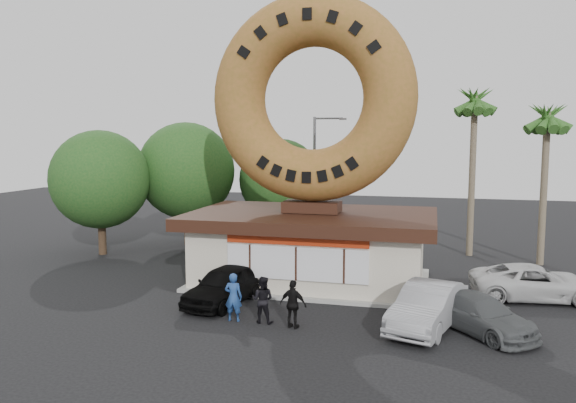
# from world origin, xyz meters

# --- Properties ---
(ground) EXTENTS (90.00, 90.00, 0.00)m
(ground) POSITION_xyz_m (0.00, 0.00, 0.00)
(ground) COLOR black
(ground) RESTS_ON ground
(donut_shop) EXTENTS (11.20, 7.20, 3.80)m
(donut_shop) POSITION_xyz_m (0.00, 5.98, 1.77)
(donut_shop) COLOR beige
(donut_shop) RESTS_ON ground
(giant_donut) EXTENTS (9.33, 2.38, 9.33)m
(giant_donut) POSITION_xyz_m (0.00, 6.00, 8.47)
(giant_donut) COLOR #9C5E2D
(giant_donut) RESTS_ON donut_shop
(tree_west) EXTENTS (6.00, 6.00, 7.65)m
(tree_west) POSITION_xyz_m (-9.50, 13.00, 4.64)
(tree_west) COLOR #473321
(tree_west) RESTS_ON ground
(tree_mid) EXTENTS (5.20, 5.20, 6.63)m
(tree_mid) POSITION_xyz_m (-4.00, 15.00, 4.02)
(tree_mid) COLOR #473321
(tree_mid) RESTS_ON ground
(tree_far) EXTENTS (5.60, 5.60, 7.14)m
(tree_far) POSITION_xyz_m (-13.00, 9.00, 4.33)
(tree_far) COLOR #473321
(tree_far) RESTS_ON ground
(palm_near) EXTENTS (2.60, 2.60, 9.75)m
(palm_near) POSITION_xyz_m (7.50, 14.00, 8.41)
(palm_near) COLOR #726651
(palm_near) RESTS_ON ground
(palm_far) EXTENTS (2.60, 2.60, 8.75)m
(palm_far) POSITION_xyz_m (11.00, 12.50, 7.48)
(palm_far) COLOR #726651
(palm_far) RESTS_ON ground
(street_lamp) EXTENTS (2.11, 0.20, 8.00)m
(street_lamp) POSITION_xyz_m (-1.86, 16.00, 4.48)
(street_lamp) COLOR #59595E
(street_lamp) RESTS_ON ground
(person_left) EXTENTS (0.68, 0.47, 1.80)m
(person_left) POSITION_xyz_m (-1.61, -0.21, 0.90)
(person_left) COLOR navy
(person_left) RESTS_ON ground
(person_center) EXTENTS (0.86, 0.68, 1.72)m
(person_center) POSITION_xyz_m (-0.51, -0.12, 0.86)
(person_center) COLOR black
(person_center) RESTS_ON ground
(person_right) EXTENTS (1.08, 0.62, 1.74)m
(person_right) POSITION_xyz_m (0.72, -0.43, 0.87)
(person_right) COLOR black
(person_right) RESTS_ON ground
(car_black) EXTENTS (2.56, 4.70, 1.52)m
(car_black) POSITION_xyz_m (-2.73, 1.75, 0.76)
(car_black) COLOR black
(car_black) RESTS_ON ground
(car_silver) EXTENTS (2.96, 5.07, 1.58)m
(car_silver) POSITION_xyz_m (5.33, 0.78, 0.79)
(car_silver) COLOR #98999D
(car_silver) RESTS_ON ground
(car_grey) EXTENTS (4.21, 4.47, 1.27)m
(car_grey) POSITION_xyz_m (7.10, 0.83, 0.64)
(car_grey) COLOR #545759
(car_grey) RESTS_ON ground
(car_white) EXTENTS (5.48, 3.02, 1.45)m
(car_white) POSITION_xyz_m (9.64, 5.51, 0.73)
(car_white) COLOR silver
(car_white) RESTS_ON ground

